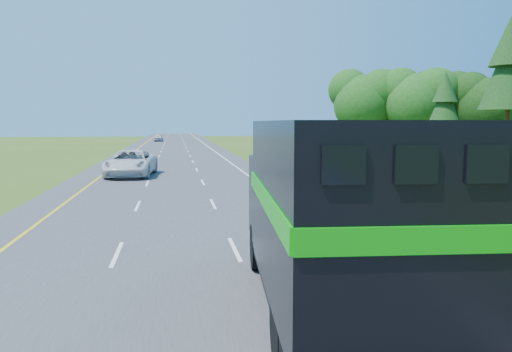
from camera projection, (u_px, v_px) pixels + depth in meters
The scene contains 5 objects.
road at pixel (175, 167), 45.12m from camera, with size 15.00×260.00×0.04m, color #38383A.
lane_markings at pixel (175, 167), 45.12m from camera, with size 11.15×260.00×0.01m.
horse_truck at pixel (333, 216), 10.00m from camera, with size 3.62×9.43×4.08m.
white_suv at pixel (131, 163), 37.49m from camera, with size 3.26×7.06×1.96m, color silver.
far_car at pixel (158, 138), 104.21m from camera, with size 1.77×4.40×1.50m, color #B3B3BA.
Camera 1 is at (-0.02, 4.46, 4.10)m, focal length 35.00 mm.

